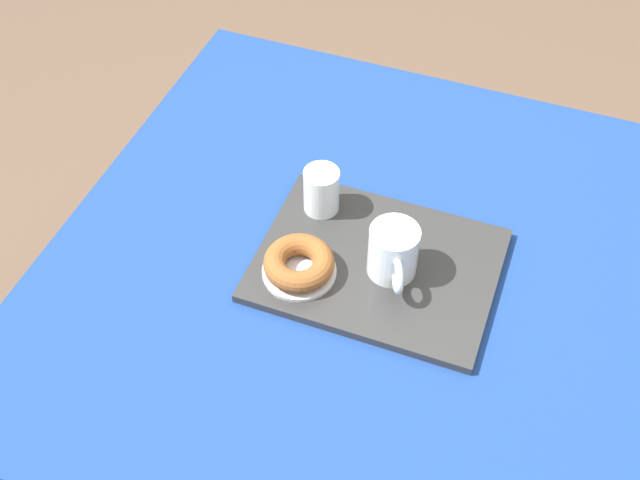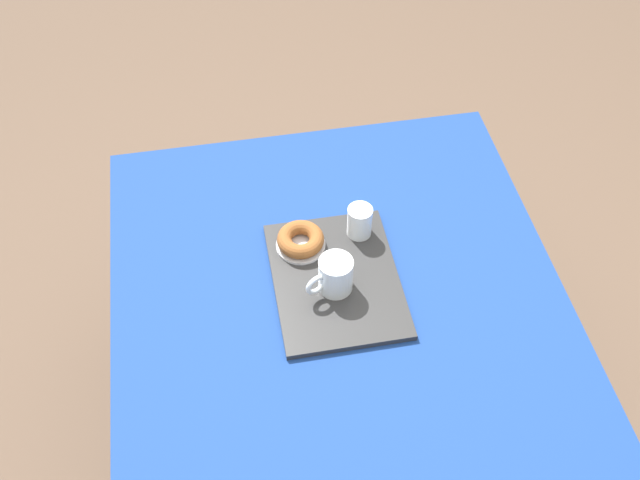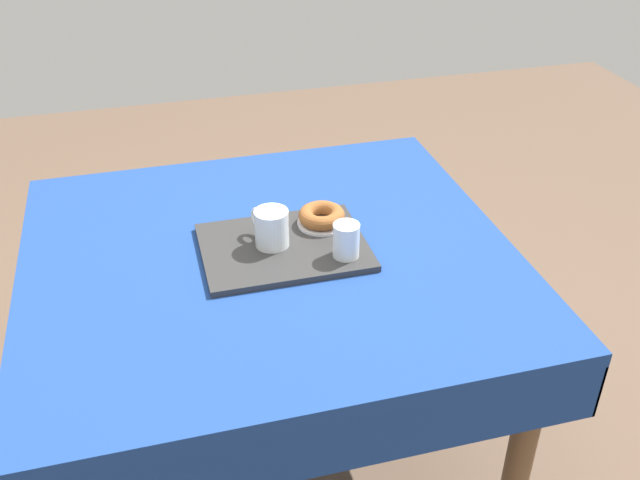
# 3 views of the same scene
# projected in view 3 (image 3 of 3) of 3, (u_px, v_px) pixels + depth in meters

# --- Properties ---
(ground_plane) EXTENTS (6.00, 6.00, 0.00)m
(ground_plane) POSITION_uv_depth(u_px,v_px,m) (279.00, 463.00, 2.14)
(ground_plane) COLOR brown
(dining_table) EXTENTS (1.17, 1.08, 0.76)m
(dining_table) POSITION_uv_depth(u_px,v_px,m) (271.00, 285.00, 1.79)
(dining_table) COLOR navy
(dining_table) RESTS_ON ground
(serving_tray) EXTENTS (0.40, 0.30, 0.02)m
(serving_tray) POSITION_uv_depth(u_px,v_px,m) (284.00, 248.00, 1.73)
(serving_tray) COLOR #2D2D2D
(serving_tray) RESTS_ON dining_table
(tea_mug_left) EXTENTS (0.08, 0.12, 0.09)m
(tea_mug_left) POSITION_uv_depth(u_px,v_px,m) (271.00, 229.00, 1.71)
(tea_mug_left) COLOR white
(tea_mug_left) RESTS_ON serving_tray
(water_glass_near) EXTENTS (0.06, 0.06, 0.08)m
(water_glass_near) POSITION_uv_depth(u_px,v_px,m) (346.00, 242.00, 1.67)
(water_glass_near) COLOR white
(water_glass_near) RESTS_ON serving_tray
(donut_plate_left) EXTENTS (0.12, 0.12, 0.01)m
(donut_plate_left) POSITION_uv_depth(u_px,v_px,m) (322.00, 223.00, 1.81)
(donut_plate_left) COLOR silver
(donut_plate_left) RESTS_ON serving_tray
(sugar_donut_left) EXTENTS (0.12, 0.12, 0.04)m
(sugar_donut_left) POSITION_uv_depth(u_px,v_px,m) (322.00, 215.00, 1.80)
(sugar_donut_left) COLOR brown
(sugar_donut_left) RESTS_ON donut_plate_left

